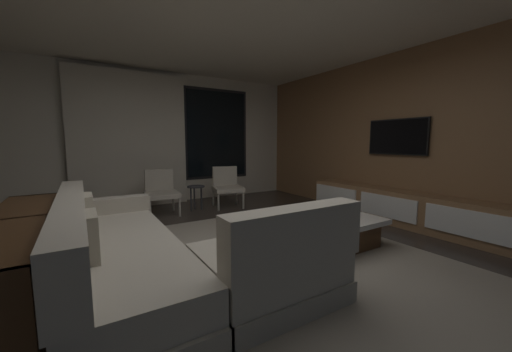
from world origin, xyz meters
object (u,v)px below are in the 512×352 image
mounted_tv (397,137)px  console_table_behind_couch (20,262)px  book_stack_on_coffee_table (319,216)px  side_stool (196,190)px  coffee_table (321,229)px  media_console (398,208)px  accent_chair_by_curtain (161,190)px  accent_chair_near_window (227,184)px  sectional_couch (157,258)px

mounted_tv → console_table_behind_couch: bearing=-177.6°
book_stack_on_coffee_table → side_stool: side_stool is taller
book_stack_on_coffee_table → coffee_table: bearing=35.3°
coffee_table → mounted_tv: size_ratio=1.18×
book_stack_on_coffee_table → media_console: media_console is taller
mounted_tv → accent_chair_by_curtain: bearing=143.4°
mounted_tv → accent_chair_near_window: bearing=129.5°
media_console → accent_chair_near_window: bearing=124.5°
media_console → sectional_couch: bearing=-178.0°
coffee_table → accent_chair_by_curtain: bearing=117.5°
accent_chair_by_curtain → media_console: bearing=-40.5°
sectional_couch → media_console: (3.67, 0.13, -0.04)m
sectional_couch → console_table_behind_couch: bearing=171.9°
book_stack_on_coffee_table → accent_chair_near_window: bearing=89.0°
book_stack_on_coffee_table → console_table_behind_couch: bearing=178.0°
book_stack_on_coffee_table → media_console: size_ratio=0.10×
accent_chair_by_curtain → console_table_behind_couch: size_ratio=0.37×
accent_chair_by_curtain → console_table_behind_couch: accent_chair_by_curtain is taller
sectional_couch → accent_chair_near_window: sectional_couch is taller
sectional_couch → mounted_tv: (3.85, 0.33, 1.06)m
coffee_table → media_console: media_console is taller
side_stool → mounted_tv: 3.58m
accent_chair_by_curtain → side_stool: bearing=-4.5°
sectional_couch → mounted_tv: size_ratio=2.54×
book_stack_on_coffee_table → mounted_tv: mounted_tv is taller
sectional_couch → accent_chair_by_curtain: 2.77m
side_stool → accent_chair_near_window: bearing=0.5°
book_stack_on_coffee_table → accent_chair_near_window: 2.61m
coffee_table → book_stack_on_coffee_table: (-0.12, -0.09, 0.20)m
sectional_couch → coffee_table: bearing=3.4°
accent_chair_by_curtain → media_console: (2.99, -2.56, -0.18)m
mounted_tv → coffee_table: bearing=-173.5°
side_stool → media_console: media_console is taller
mounted_tv → console_table_behind_couch: (-4.76, -0.20, -0.93)m
coffee_table → console_table_behind_couch: 2.93m
sectional_couch → media_console: bearing=2.0°
side_stool → sectional_couch: bearing=-116.1°
sectional_couch → side_stool: bearing=63.9°
console_table_behind_couch → media_console: bearing=-0.0°
coffee_table → side_stool: bearing=105.9°
console_table_behind_couch → accent_chair_near_window: bearing=41.5°
sectional_couch → book_stack_on_coffee_table: (1.89, 0.03, 0.10)m
book_stack_on_coffee_table → console_table_behind_couch: size_ratio=0.14×
book_stack_on_coffee_table → mounted_tv: size_ratio=0.30×
sectional_couch → accent_chair_near_window: size_ratio=3.21×
coffee_table → book_stack_on_coffee_table: size_ratio=3.87×
book_stack_on_coffee_table → side_stool: 2.67m
accent_chair_near_window → accent_chair_by_curtain: bearing=178.1°
book_stack_on_coffee_table → media_console: (1.78, 0.10, -0.14)m
book_stack_on_coffee_table → accent_chair_by_curtain: bearing=114.6°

